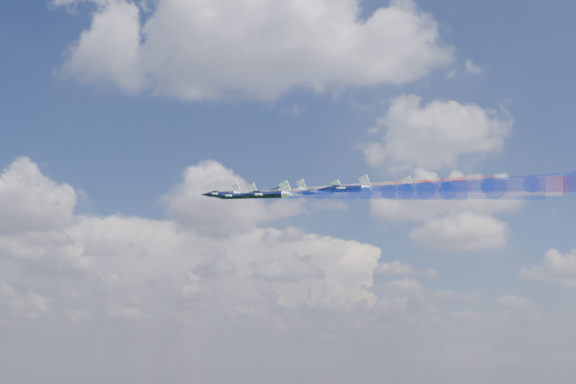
# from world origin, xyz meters

# --- Properties ---
(jet_lead) EXTENTS (14.53, 13.62, 6.55)m
(jet_lead) POSITION_xyz_m (-13.34, -8.04, 156.51)
(jet_lead) COLOR black
(trail_lead) EXTENTS (40.87, 20.61, 8.91)m
(trail_lead) POSITION_xyz_m (11.10, -18.03, 153.93)
(trail_lead) COLOR white
(jet_inner_left) EXTENTS (14.53, 13.62, 6.55)m
(jet_inner_left) POSITION_xyz_m (-7.46, -21.04, 152.59)
(jet_inner_left) COLOR black
(trail_inner_left) EXTENTS (40.87, 20.61, 8.91)m
(trail_inner_left) POSITION_xyz_m (16.98, -31.03, 150.01)
(trail_inner_left) COLOR #1933D6
(jet_inner_right) EXTENTS (14.53, 13.62, 6.55)m
(jet_inner_right) POSITION_xyz_m (1.42, -4.07, 158.09)
(jet_inner_right) COLOR black
(trail_inner_right) EXTENTS (40.87, 20.61, 8.91)m
(trail_inner_right) POSITION_xyz_m (25.86, -14.06, 155.52)
(trail_inner_right) COLOR red
(jet_outer_left) EXTENTS (14.53, 13.62, 6.55)m
(jet_outer_left) POSITION_xyz_m (1.09, -36.86, 148.56)
(jet_outer_left) COLOR black
(trail_outer_left) EXTENTS (40.87, 20.61, 8.91)m
(trail_outer_left) POSITION_xyz_m (25.53, -46.86, 145.98)
(trail_outer_left) COLOR #1933D6
(jet_center_third) EXTENTS (14.53, 13.62, 6.55)m
(jet_center_third) POSITION_xyz_m (9.98, -17.99, 153.78)
(jet_center_third) COLOR black
(trail_center_third) EXTENTS (40.87, 20.61, 8.91)m
(trail_center_third) POSITION_xyz_m (34.42, -27.98, 151.21)
(trail_center_third) COLOR white
(jet_outer_right) EXTENTS (14.53, 13.62, 6.55)m
(jet_outer_right) POSITION_xyz_m (16.92, 1.07, 158.93)
(jet_outer_right) COLOR black
(trail_outer_right) EXTENTS (40.87, 20.61, 8.91)m
(trail_outer_right) POSITION_xyz_m (41.36, -8.92, 156.35)
(trail_outer_right) COLOR red
(jet_rear_left) EXTENTS (14.53, 13.62, 6.55)m
(jet_rear_left) POSITION_xyz_m (15.64, -31.11, 150.85)
(jet_rear_left) COLOR black
(trail_rear_left) EXTENTS (40.87, 20.61, 8.91)m
(trail_rear_left) POSITION_xyz_m (40.08, -41.11, 148.27)
(trail_rear_left) COLOR #1933D6
(jet_rear_right) EXTENTS (14.53, 13.62, 6.55)m
(jet_rear_right) POSITION_xyz_m (25.05, -15.16, 154.84)
(jet_rear_right) COLOR black
(trail_rear_right) EXTENTS (40.87, 20.61, 8.91)m
(trail_rear_right) POSITION_xyz_m (49.49, -25.15, 152.27)
(trail_rear_right) COLOR red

